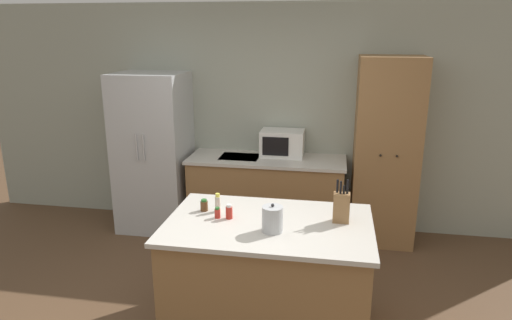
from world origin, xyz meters
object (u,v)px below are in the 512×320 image
at_px(pantry_cabinet, 386,153).
at_px(spice_bottle_short_red, 218,203).
at_px(microwave, 282,143).
at_px(spice_bottle_tall_dark, 229,212).
at_px(spice_bottle_amber_oil, 204,205).
at_px(knife_block, 341,207).
at_px(spice_bottle_green_herb, 217,213).
at_px(refrigerator, 154,152).
at_px(kettle, 273,219).

relative_size(pantry_cabinet, spice_bottle_short_red, 13.56).
xyz_separation_m(microwave, spice_bottle_tall_dark, (-0.18, -1.89, -0.08)).
bearing_deg(spice_bottle_amber_oil, knife_block, -1.78).
xyz_separation_m(knife_block, spice_bottle_amber_oil, (-1.07, 0.03, -0.08)).
height_order(pantry_cabinet, spice_bottle_green_herb, pantry_cabinet).
bearing_deg(pantry_cabinet, microwave, 175.65).
xyz_separation_m(pantry_cabinet, spice_bottle_green_herb, (-1.40, -1.81, -0.06)).
distance_m(knife_block, spice_bottle_green_herb, 0.93).
bearing_deg(spice_bottle_amber_oil, refrigerator, 123.93).
relative_size(microwave, spice_bottle_short_red, 3.22).
relative_size(refrigerator, spice_bottle_short_red, 12.20).
height_order(knife_block, spice_bottle_tall_dark, knife_block).
height_order(refrigerator, spice_bottle_amber_oil, refrigerator).
bearing_deg(spice_bottle_green_herb, microwave, 81.95).
bearing_deg(spice_bottle_tall_dark, knife_block, 5.67).
bearing_deg(refrigerator, microwave, 6.10).
relative_size(spice_bottle_green_herb, kettle, 0.40).
height_order(refrigerator, spice_bottle_green_herb, refrigerator).
bearing_deg(kettle, pantry_cabinet, 64.08).
height_order(pantry_cabinet, microwave, pantry_cabinet).
distance_m(refrigerator, spice_bottle_tall_dark, 2.17).
bearing_deg(microwave, refrigerator, -173.90).
bearing_deg(kettle, spice_bottle_tall_dark, 154.52).
bearing_deg(refrigerator, pantry_cabinet, 1.59).
bearing_deg(knife_block, kettle, -152.20).
height_order(microwave, spice_bottle_green_herb, microwave).
xyz_separation_m(knife_block, spice_bottle_short_red, (-0.95, 0.04, -0.05)).
xyz_separation_m(microwave, knife_block, (0.66, -1.81, -0.02)).
xyz_separation_m(refrigerator, knife_block, (2.15, -1.65, 0.12)).
xyz_separation_m(refrigerator, spice_bottle_short_red, (1.20, -1.61, 0.07)).
xyz_separation_m(microwave, spice_bottle_green_herb, (-0.27, -1.89, -0.10)).
relative_size(pantry_cabinet, spice_bottle_tall_dark, 18.00).
bearing_deg(spice_bottle_short_red, refrigerator, 126.61).
distance_m(microwave, spice_bottle_short_red, 1.80).
xyz_separation_m(refrigerator, spice_bottle_amber_oil, (1.08, -1.61, 0.04)).
distance_m(spice_bottle_short_red, kettle, 0.56).
bearing_deg(knife_block, spice_bottle_amber_oil, 178.22).
relative_size(pantry_cabinet, knife_block, 6.09).
relative_size(spice_bottle_amber_oil, spice_bottle_green_herb, 1.12).
relative_size(refrigerator, spice_bottle_green_herb, 21.56).
distance_m(spice_bottle_tall_dark, kettle, 0.40).
relative_size(spice_bottle_tall_dark, spice_bottle_amber_oil, 1.19).
bearing_deg(spice_bottle_short_red, knife_block, -2.16).
distance_m(spice_bottle_tall_dark, spice_bottle_short_red, 0.17).
bearing_deg(microwave, spice_bottle_amber_oil, -102.96).
height_order(refrigerator, kettle, refrigerator).
bearing_deg(pantry_cabinet, spice_bottle_green_herb, -127.88).
relative_size(pantry_cabinet, kettle, 9.67).
relative_size(refrigerator, pantry_cabinet, 0.90).
height_order(pantry_cabinet, spice_bottle_short_red, pantry_cabinet).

